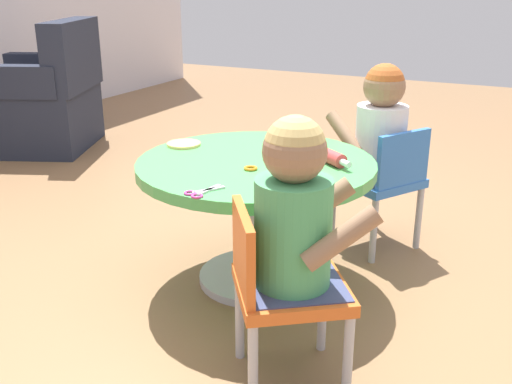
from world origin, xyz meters
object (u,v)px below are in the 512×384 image
object	(u,v)px
child_chair_left	(279,287)
child_chair_right	(383,181)
craft_scissors	(200,192)
seated_child_left	(295,211)
seated_child_right	(381,126)
armchair_dark	(43,103)
craft_table	(256,191)
rolling_pin	(330,157)

from	to	relation	value
child_chair_left	child_chair_right	size ratio (longest dim) A/B	1.00
craft_scissors	seated_child_left	bearing A→B (deg)	-106.62
seated_child_right	armchair_dark	xyz separation A→B (m)	(0.55, 2.46, -0.22)
craft_table	child_chair_right	bearing A→B (deg)	-33.92
child_chair_left	seated_child_right	bearing A→B (deg)	1.23
craft_table	craft_scissors	size ratio (longest dim) A/B	6.13
seated_child_right	craft_scissors	bearing A→B (deg)	161.48
armchair_dark	craft_scissors	distance (m)	2.61
child_chair_right	child_chair_left	bearing A→B (deg)	179.35
child_chair_right	craft_scissors	xyz separation A→B (m)	(-0.90, 0.34, 0.18)
craft_table	seated_child_right	world-z (taller)	seated_child_right
seated_child_right	craft_table	bearing A→B (deg)	149.79
child_chair_right	craft_scissors	bearing A→B (deg)	159.16
armchair_dark	craft_scissors	size ratio (longest dim) A/B	6.59
craft_table	child_chair_left	size ratio (longest dim) A/B	1.63
armchair_dark	rolling_pin	bearing A→B (deg)	-112.38
armchair_dark	rolling_pin	xyz separation A→B (m)	(-0.99, -2.40, 0.20)
seated_child_right	seated_child_left	bearing A→B (deg)	-176.94
armchair_dark	child_chair_left	bearing A→B (deg)	-122.75
seated_child_right	rolling_pin	bearing A→B (deg)	172.48
child_chair_left	armchair_dark	distance (m)	2.95
child_chair_right	craft_scissors	world-z (taller)	child_chair_right
craft_table	rolling_pin	bearing A→B (deg)	-70.52
seated_child_left	craft_table	bearing A→B (deg)	36.33
seated_child_right	armchair_dark	bearing A→B (deg)	77.49
child_chair_left	seated_child_left	bearing A→B (deg)	-54.15
craft_scissors	armchair_dark	bearing A→B (deg)	55.75
child_chair_left	child_chair_right	bearing A→B (deg)	-0.65
child_chair_left	rolling_pin	world-z (taller)	same
armchair_dark	seated_child_left	bearing A→B (deg)	-122.04
rolling_pin	seated_child_left	bearing A→B (deg)	-169.02
seated_child_right	armchair_dark	world-z (taller)	armchair_dark
seated_child_left	child_chair_right	bearing A→B (deg)	1.17
child_chair_right	rolling_pin	xyz separation A→B (m)	(-0.42, 0.09, 0.21)
rolling_pin	child_chair_right	bearing A→B (deg)	-12.38
seated_child_left	seated_child_right	bearing A→B (deg)	3.06
child_chair_left	armchair_dark	size ratio (longest dim) A/B	0.57
seated_child_left	craft_scissors	bearing A→B (deg)	73.38
child_chair_left	seated_child_left	xyz separation A→B (m)	(0.02, -0.03, 0.23)
craft_table	child_chair_right	world-z (taller)	child_chair_right
seated_child_right	child_chair_right	bearing A→B (deg)	-120.69
seated_child_right	rolling_pin	distance (m)	0.45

